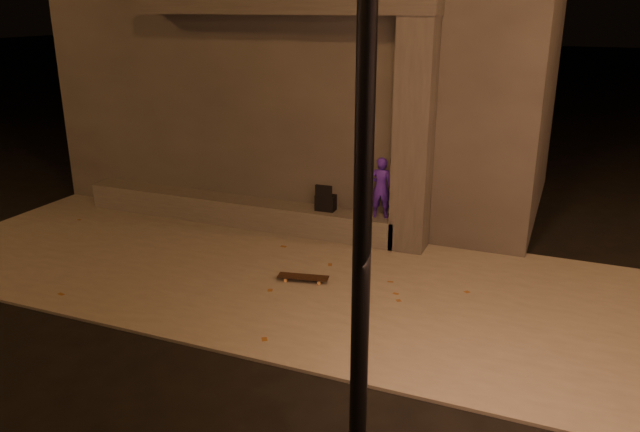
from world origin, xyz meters
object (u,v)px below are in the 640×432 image
at_px(skateboarder, 381,188).
at_px(backpack, 326,201).
at_px(column, 414,138).
at_px(skateboard, 303,277).

height_order(skateboarder, backpack, skateboarder).
bearing_deg(backpack, column, -1.77).
bearing_deg(column, backpack, -180.00).
distance_m(skateboarder, backpack, 1.02).
bearing_deg(backpack, skateboard, -79.56).
relative_size(column, backpack, 7.81).
relative_size(skateboarder, backpack, 2.18).
distance_m(skateboarder, skateboard, 2.14).
xyz_separation_m(column, skateboarder, (-0.50, 0.00, -0.85)).
bearing_deg(backpack, skateboarder, -1.77).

